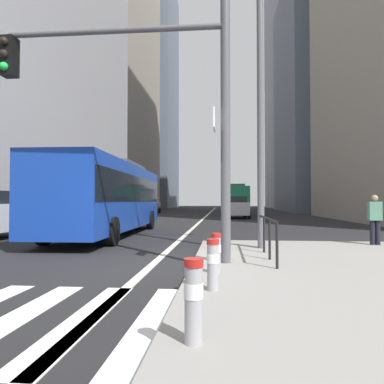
# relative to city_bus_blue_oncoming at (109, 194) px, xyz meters

# --- Properties ---
(ground_plane) EXTENTS (160.00, 160.00, 0.00)m
(ground_plane) POSITION_rel_city_bus_blue_oncoming_xyz_m (3.37, 13.25, -1.84)
(ground_plane) COLOR black
(crosswalk_stripes) EXTENTS (5.85, 3.20, 0.01)m
(crosswalk_stripes) POSITION_rel_city_bus_blue_oncoming_xyz_m (2.37, -10.75, -1.83)
(crosswalk_stripes) COLOR silver
(crosswalk_stripes) RESTS_ON ground
(lane_centre_line) EXTENTS (0.20, 80.00, 0.01)m
(lane_centre_line) POSITION_rel_city_bus_blue_oncoming_xyz_m (3.37, 23.25, -1.83)
(lane_centre_line) COLOR beige
(lane_centre_line) RESTS_ON ground
(office_tower_left_mid) EXTENTS (11.81, 22.57, 53.64)m
(office_tower_left_mid) POSITION_rel_city_bus_blue_oncoming_xyz_m (-12.63, 37.71, 24.98)
(office_tower_left_mid) COLOR gray
(office_tower_left_mid) RESTS_ON ground
(office_tower_left_far) EXTENTS (13.19, 17.90, 51.12)m
(office_tower_left_far) POSITION_rel_city_bus_blue_oncoming_xyz_m (-12.63, 62.77, 23.72)
(office_tower_left_far) COLOR slate
(office_tower_left_far) RESTS_ON ground
(office_tower_right_mid) EXTENTS (12.93, 17.85, 33.17)m
(office_tower_right_mid) POSITION_rel_city_bus_blue_oncoming_xyz_m (20.37, 37.11, 14.75)
(office_tower_right_mid) COLOR slate
(office_tower_right_mid) RESTS_ON ground
(office_tower_right_far) EXTENTS (10.13, 21.99, 50.74)m
(office_tower_right_far) POSITION_rel_city_bus_blue_oncoming_xyz_m (20.37, 59.92, 23.53)
(office_tower_right_far) COLOR gray
(office_tower_right_far) RESTS_ON ground
(city_bus_blue_oncoming) EXTENTS (2.89, 11.08, 3.40)m
(city_bus_blue_oncoming) POSITION_rel_city_bus_blue_oncoming_xyz_m (0.00, 0.00, 0.00)
(city_bus_blue_oncoming) COLOR #14389E
(city_bus_blue_oncoming) RESTS_ON ground
(city_bus_red_receding) EXTENTS (2.78, 10.70, 3.40)m
(city_bus_red_receding) POSITION_rel_city_bus_blue_oncoming_xyz_m (6.53, 25.95, -0.00)
(city_bus_red_receding) COLOR #198456
(city_bus_red_receding) RESTS_ON ground
(car_oncoming_mid) EXTENTS (2.19, 4.35, 1.94)m
(car_oncoming_mid) POSITION_rel_city_bus_blue_oncoming_xyz_m (-2.80, 16.35, -0.85)
(car_oncoming_mid) COLOR #B2A899
(car_oncoming_mid) RESTS_ON ground
(car_receding_near) EXTENTS (2.21, 4.38, 1.94)m
(car_receding_near) POSITION_rel_city_bus_blue_oncoming_xyz_m (6.31, 16.06, -0.85)
(car_receding_near) COLOR silver
(car_receding_near) RESTS_ON ground
(car_receding_far) EXTENTS (2.18, 4.64, 1.94)m
(car_receding_far) POSITION_rel_city_bus_blue_oncoming_xyz_m (7.79, 51.33, -0.84)
(car_receding_far) COLOR black
(car_receding_far) RESTS_ON ground
(car_oncoming_far) EXTENTS (2.20, 4.14, 1.94)m
(car_oncoming_far) POSITION_rel_city_bus_blue_oncoming_xyz_m (-4.00, 27.50, -0.85)
(car_oncoming_far) COLOR maroon
(car_oncoming_far) RESTS_ON ground
(traffic_signal_gantry) EXTENTS (5.49, 0.65, 6.00)m
(traffic_signal_gantry) POSITION_rel_city_bus_blue_oncoming_xyz_m (3.33, -7.28, 2.24)
(traffic_signal_gantry) COLOR #515156
(traffic_signal_gantry) RESTS_ON median_island
(street_lamp_post) EXTENTS (5.50, 0.32, 8.00)m
(street_lamp_post) POSITION_rel_city_bus_blue_oncoming_xyz_m (6.19, -4.73, 3.45)
(street_lamp_post) COLOR #56565B
(street_lamp_post) RESTS_ON median_island
(bollard_front) EXTENTS (0.20, 0.20, 0.82)m
(bollard_front) POSITION_rel_city_bus_blue_oncoming_xyz_m (4.78, -11.75, -1.23)
(bollard_front) COLOR #99999E
(bollard_front) RESTS_ON median_island
(bollard_left) EXTENTS (0.20, 0.20, 0.79)m
(bollard_left) POSITION_rel_city_bus_blue_oncoming_xyz_m (4.91, -9.71, -1.24)
(bollard_left) COLOR #99999E
(bollard_left) RESTS_ON median_island
(bollard_right) EXTENTS (0.20, 0.20, 0.77)m
(bollard_right) POSITION_rel_city_bus_blue_oncoming_xyz_m (4.94, -8.44, -1.26)
(bollard_right) COLOR #99999E
(bollard_right) RESTS_ON median_island
(pedestrian_railing) EXTENTS (0.06, 3.46, 0.98)m
(pedestrian_railing) POSITION_rel_city_bus_blue_oncoming_xyz_m (6.17, -6.19, -0.99)
(pedestrian_railing) COLOR black
(pedestrian_railing) RESTS_ON median_island
(pedestrian_waiting) EXTENTS (0.39, 0.25, 1.58)m
(pedestrian_waiting) POSITION_rel_city_bus_blue_oncoming_xyz_m (9.87, -3.65, -0.82)
(pedestrian_waiting) COLOR black
(pedestrian_waiting) RESTS_ON median_island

